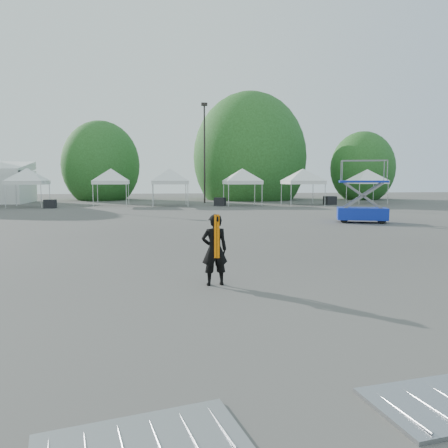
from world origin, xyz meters
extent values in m
plane|color=#474442|center=(0.00, 0.00, 0.00)|extent=(120.00, 120.00, 0.00)
cylinder|color=black|center=(3.00, 32.00, 4.75)|extent=(0.16, 0.16, 9.50)
cube|color=black|center=(3.00, 32.00, 9.65)|extent=(0.60, 0.25, 0.30)
cylinder|color=#382314|center=(-8.00, 40.00, 1.14)|extent=(0.36, 0.36, 2.27)
ellipsoid|color=#234A18|center=(-8.00, 40.00, 3.94)|extent=(4.16, 4.16, 4.78)
cylinder|color=#382314|center=(9.00, 39.00, 1.40)|extent=(0.36, 0.36, 2.80)
ellipsoid|color=#234A18|center=(9.00, 39.00, 4.85)|extent=(5.12, 5.12, 5.89)
cylinder|color=#382314|center=(22.00, 37.00, 1.05)|extent=(0.36, 0.36, 2.10)
ellipsoid|color=#234A18|center=(22.00, 37.00, 3.64)|extent=(3.84, 3.84, 4.42)
cylinder|color=silver|center=(-13.97, 26.56, 1.00)|extent=(0.06, 0.06, 2.00)
cylinder|color=silver|center=(-11.15, 26.56, 1.00)|extent=(0.06, 0.06, 2.00)
cylinder|color=silver|center=(-13.97, 29.37, 1.00)|extent=(0.06, 0.06, 2.00)
cylinder|color=silver|center=(-11.15, 29.37, 1.00)|extent=(0.06, 0.06, 2.00)
cube|color=white|center=(-12.56, 27.96, 2.08)|extent=(3.02, 3.02, 0.30)
pyramid|color=white|center=(-12.56, 27.96, 3.33)|extent=(4.27, 4.27, 1.10)
cylinder|color=silver|center=(-7.12, 27.45, 1.00)|extent=(0.06, 0.06, 2.00)
cylinder|color=silver|center=(-4.31, 27.45, 1.00)|extent=(0.06, 0.06, 2.00)
cylinder|color=silver|center=(-7.12, 30.27, 1.00)|extent=(0.06, 0.06, 2.00)
cylinder|color=silver|center=(-4.31, 30.27, 1.00)|extent=(0.06, 0.06, 2.00)
cube|color=white|center=(-5.72, 28.86, 2.08)|extent=(3.01, 3.01, 0.30)
pyramid|color=white|center=(-5.72, 28.86, 3.33)|extent=(4.26, 4.26, 1.10)
cylinder|color=silver|center=(-2.03, 26.44, 1.00)|extent=(0.06, 0.06, 2.00)
cylinder|color=silver|center=(0.98, 26.44, 1.00)|extent=(0.06, 0.06, 2.00)
cylinder|color=silver|center=(-2.03, 29.45, 1.00)|extent=(0.06, 0.06, 2.00)
cylinder|color=silver|center=(0.98, 29.45, 1.00)|extent=(0.06, 0.06, 2.00)
cube|color=white|center=(-0.53, 27.95, 2.08)|extent=(3.21, 3.21, 0.30)
pyramid|color=white|center=(-0.53, 27.95, 3.33)|extent=(4.54, 4.54, 1.10)
cylinder|color=silver|center=(4.45, 25.85, 1.00)|extent=(0.06, 0.06, 2.00)
cylinder|color=silver|center=(7.41, 25.85, 1.00)|extent=(0.06, 0.06, 2.00)
cylinder|color=silver|center=(4.45, 28.81, 1.00)|extent=(0.06, 0.06, 2.00)
cylinder|color=silver|center=(7.41, 28.81, 1.00)|extent=(0.06, 0.06, 2.00)
cube|color=white|center=(5.93, 27.33, 2.08)|extent=(3.16, 3.16, 0.30)
pyramid|color=white|center=(5.93, 27.33, 3.33)|extent=(4.47, 4.47, 1.10)
cylinder|color=silver|center=(9.95, 25.57, 1.00)|extent=(0.06, 0.06, 2.00)
cylinder|color=silver|center=(13.06, 25.57, 1.00)|extent=(0.06, 0.06, 2.00)
cylinder|color=silver|center=(9.95, 28.68, 1.00)|extent=(0.06, 0.06, 2.00)
cylinder|color=silver|center=(13.06, 28.68, 1.00)|extent=(0.06, 0.06, 2.00)
cube|color=white|center=(11.50, 27.12, 2.08)|extent=(3.31, 3.31, 0.30)
pyramid|color=white|center=(11.50, 27.12, 3.33)|extent=(4.69, 4.69, 1.10)
cylinder|color=silver|center=(17.13, 27.38, 1.00)|extent=(0.06, 0.06, 2.00)
cylinder|color=silver|center=(20.00, 27.38, 1.00)|extent=(0.06, 0.06, 2.00)
cylinder|color=silver|center=(17.13, 30.26, 1.00)|extent=(0.06, 0.06, 2.00)
cylinder|color=silver|center=(20.00, 30.26, 1.00)|extent=(0.06, 0.06, 2.00)
cube|color=white|center=(18.57, 28.82, 2.08)|extent=(3.08, 3.08, 0.30)
pyramid|color=white|center=(18.57, 28.82, 3.33)|extent=(4.35, 4.35, 1.10)
imported|color=black|center=(-0.16, -1.55, 0.83)|extent=(0.63, 0.44, 1.65)
cube|color=orange|center=(-0.16, -1.72, 1.16)|extent=(0.13, 0.02, 0.99)
cube|color=#0D30B1|center=(9.73, 11.47, 0.50)|extent=(2.96, 2.16, 0.67)
cube|color=#0D30B1|center=(9.73, 11.47, 2.28)|extent=(2.84, 2.07, 0.11)
cylinder|color=black|center=(8.60, 11.28, 0.20)|extent=(0.43, 0.29, 0.40)
cylinder|color=black|center=(10.49, 10.60, 0.20)|extent=(0.43, 0.29, 0.40)
cylinder|color=black|center=(8.98, 12.33, 0.20)|extent=(0.43, 0.29, 0.40)
cylinder|color=black|center=(10.86, 11.65, 0.20)|extent=(0.43, 0.29, 0.40)
cube|color=#929599|center=(-1.60, -7.52, 0.02)|extent=(2.08, 1.35, 0.04)
cube|color=black|center=(-10.40, 26.28, 0.35)|extent=(0.94, 0.74, 0.70)
cube|color=black|center=(3.89, 27.19, 0.37)|extent=(1.18, 1.07, 0.75)
cube|color=black|center=(14.32, 27.53, 0.39)|extent=(1.14, 0.96, 0.79)
camera|label=1|loc=(-1.37, -11.38, 2.46)|focal=35.00mm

